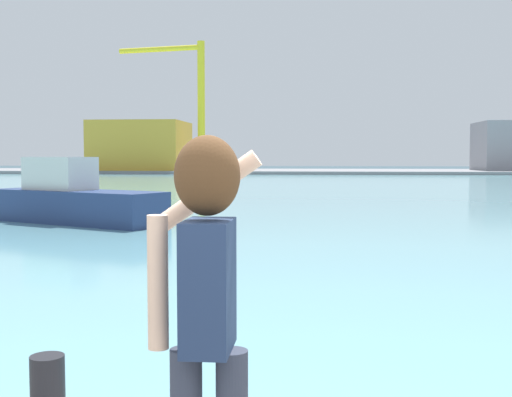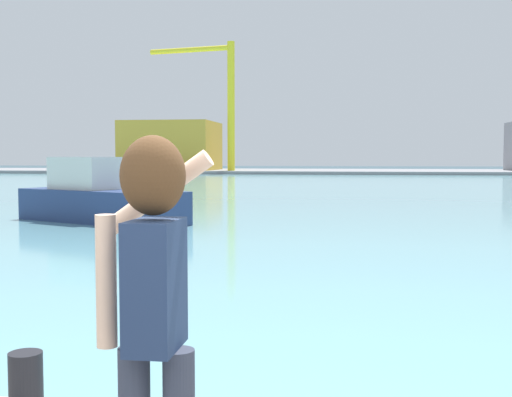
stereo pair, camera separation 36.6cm
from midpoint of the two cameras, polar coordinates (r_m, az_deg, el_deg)
The scene contains 8 objects.
ground_plane at distance 52.20m, azimuth 7.81°, elevation 1.09°, with size 220.00×220.00×0.00m, color #334751.
harbor_water at distance 54.19m, azimuth 7.83°, elevation 1.19°, with size 140.00×100.00×0.02m, color #6BA8B2.
far_shore_dock at distance 94.17m, azimuth 7.97°, elevation 2.34°, with size 140.00×20.00×0.42m, color gray.
person_photographer at distance 2.85m, azimuth -5.28°, elevation -8.17°, with size 0.52×0.55×1.74m.
harbor_bollard at distance 4.59m, azimuth -17.19°, elevation -15.01°, with size 0.22×0.22×0.38m, color black.
boat_moored at distance 23.63m, azimuth -13.19°, elevation -0.04°, with size 6.88×4.66×2.28m.
warehouse_left at distance 94.99m, azimuth -7.25°, elevation 4.56°, with size 12.58×11.69×6.87m, color gold.
port_crane at distance 90.29m, azimuth -2.99°, elevation 9.26°, with size 12.43×3.27×17.39m.
Camera 2 is at (0.47, -2.12, 2.31)m, focal length 45.96 mm.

